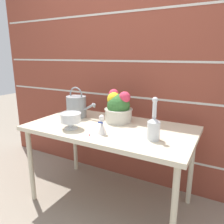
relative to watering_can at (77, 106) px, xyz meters
The scene contains 9 objects.
ground_plane 0.96m from the watering_can, 14.14° to the right, with size 12.00×12.00×0.00m, color gray.
brick_wall 0.65m from the watering_can, 42.71° to the left, with size 3.60×0.08×2.20m.
patio_table 0.48m from the watering_can, 14.14° to the right, with size 1.43×0.77×0.74m.
watering_can is the anchor object (origin of this frame).
crystal_pedestal_bowl 0.36m from the watering_can, 60.31° to the right, with size 0.18×0.18×0.14m.
flower_planter 0.44m from the watering_can, ahead, with size 0.26×0.26×0.29m.
glass_decanter 0.89m from the watering_can, 14.60° to the right, with size 0.09×0.09×0.32m.
figurine_vase 0.56m from the watering_can, 32.25° to the right, with size 0.08×0.08×0.15m.
fallen_petal 0.57m from the watering_can, 42.89° to the right, with size 0.01×0.01×0.01m.
Camera 1 is at (0.88, -1.57, 1.34)m, focal length 35.00 mm.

